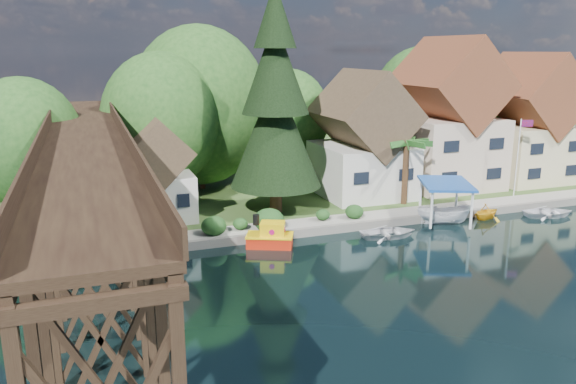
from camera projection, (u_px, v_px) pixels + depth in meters
name	position (u px, v px, depth m)	size (l,w,h in m)	color
ground	(378.00, 274.00, 33.85)	(140.00, 140.00, 0.00)	black
bank	(235.00, 165.00, 64.79)	(140.00, 52.00, 0.50)	#315020
seawall	(374.00, 224.00, 42.39)	(60.00, 0.40, 0.62)	slate
promenade	(388.00, 215.00, 44.18)	(50.00, 2.60, 0.06)	gray
trestle_bridge	(89.00, 190.00, 31.98)	(4.12, 44.18, 9.30)	black
house_left	(363.00, 143.00, 49.49)	(7.64, 8.64, 11.02)	beige
house_center	(446.00, 124.00, 52.60)	(8.65, 9.18, 13.89)	beige
house_right	(526.00, 127.00, 55.26)	(8.15, 8.64, 12.45)	beige
shed	(158.00, 176.00, 42.50)	(5.09, 5.40, 7.85)	beige
bg_trees	(279.00, 115.00, 51.77)	(49.90, 13.30, 10.57)	#382314
shrubs	(260.00, 220.00, 40.47)	(15.76, 2.47, 1.70)	#1D4117
conifer	(275.00, 106.00, 42.97)	(7.15, 7.15, 17.61)	#382314
palm_tree	(407.00, 145.00, 46.20)	(4.17, 4.17, 5.78)	#382314
flagpole	(520.00, 149.00, 48.92)	(1.00, 0.48, 6.87)	white
tugboat	(270.00, 237.00, 38.40)	(3.61, 2.89, 2.30)	red
boat_white_a	(389.00, 231.00, 40.41)	(2.93, 4.10, 0.85)	silver
boat_canopy	(444.00, 206.00, 43.23)	(5.26, 6.11, 3.31)	white
boat_yellow	(486.00, 211.00, 44.62)	(2.33, 2.70, 1.42)	yellow
boat_white_b	(549.00, 211.00, 45.48)	(2.88, 4.03, 0.84)	white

